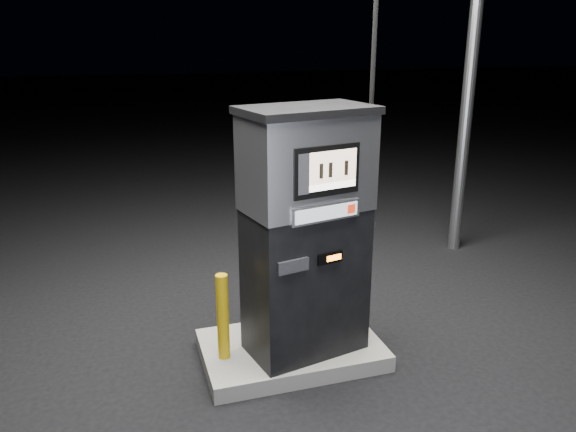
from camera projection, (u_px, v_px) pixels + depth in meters
name	position (u px, v px, depth m)	size (l,w,h in m)	color
ground	(291.00, 357.00, 5.15)	(80.00, 80.00, 0.00)	black
pump_island	(291.00, 350.00, 5.13)	(1.60, 1.00, 0.15)	slate
fuel_dispenser	(306.00, 232.00, 4.70)	(1.23, 0.84, 4.44)	black
bollard_left	(223.00, 317.00, 4.76)	(0.10, 0.10, 0.77)	#C59A0A
bollard_right	(342.00, 287.00, 5.27)	(0.11, 0.11, 0.83)	#C59A0A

